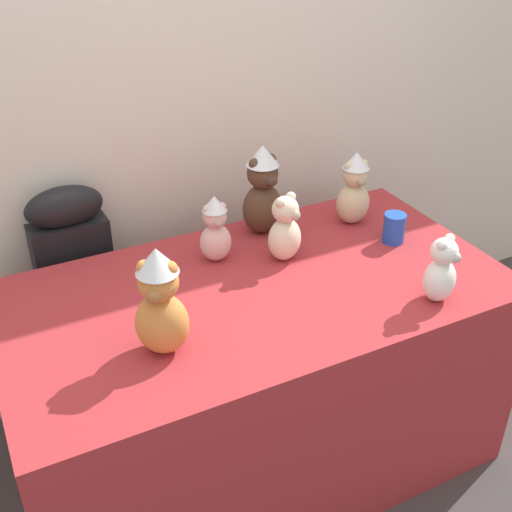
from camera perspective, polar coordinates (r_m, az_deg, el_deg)
ground_plane at (r=2.48m, az=2.80°, el=-21.02°), size 10.00×10.00×0.00m
wall_back at (r=2.47m, az=-7.53°, el=15.49°), size 7.00×0.08×2.60m
display_table at (r=2.34m, az=0.00°, el=-10.79°), size 1.66×0.88×0.78m
instrument_case at (r=2.59m, az=-15.33°, el=-4.13°), size 0.28×0.13×1.01m
teddy_bear_ginger at (r=1.76m, az=-8.53°, el=-4.16°), size 0.20×0.19×0.33m
teddy_bear_cocoa at (r=2.35m, az=0.59°, el=5.82°), size 0.18×0.16×0.34m
teddy_bear_sand at (r=2.46m, az=8.74°, el=5.91°), size 0.14×0.12×0.29m
teddy_bear_blush at (r=2.19m, az=-3.64°, el=2.37°), size 0.12×0.11×0.25m
teddy_bear_snow at (r=2.07m, az=16.16°, el=-1.30°), size 0.15×0.14×0.23m
teddy_bear_cream at (r=2.20m, az=2.60°, el=2.35°), size 0.16×0.15×0.25m
party_cup_blue at (r=2.38m, az=12.19°, el=2.45°), size 0.08×0.08×0.11m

